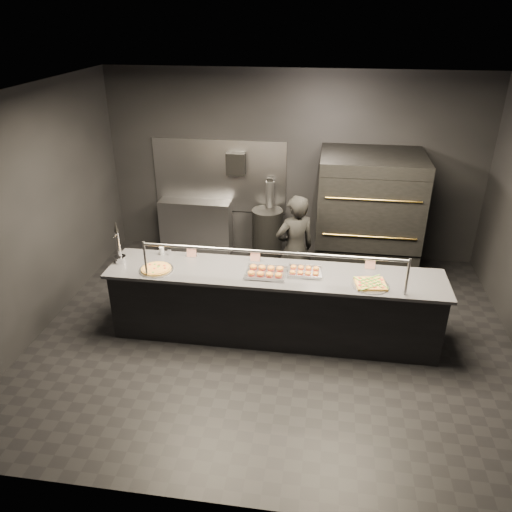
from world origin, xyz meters
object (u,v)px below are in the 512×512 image
round_pizza (156,269)px  slider_tray_b (304,271)px  prep_shelf (196,226)px  beer_tap (119,251)px  service_counter (274,304)px  pizza_oven (367,216)px  trash_bin (267,234)px  towel_dispenser (236,164)px  slider_tray_a (266,272)px  worker (295,249)px  square_pizza (370,284)px  fire_extinguisher (270,194)px

round_pizza → slider_tray_b: size_ratio=0.96×
prep_shelf → beer_tap: 2.44m
service_counter → pizza_oven: pizza_oven is taller
pizza_oven → trash_bin: 1.69m
pizza_oven → towel_dispenser: (-2.10, 0.49, 0.58)m
trash_bin → beer_tap: bearing=-125.4°
slider_tray_a → worker: bearing=74.9°
beer_tap → trash_bin: 2.81m
service_counter → prep_shelf: bearing=124.6°
service_counter → prep_shelf: size_ratio=3.42×
towel_dispenser → slider_tray_b: towel_dispenser is taller
service_counter → prep_shelf: (-1.60, 2.32, -0.01)m
prep_shelf → beer_tap: beer_tap is taller
prep_shelf → square_pizza: (2.73, -2.47, 0.49)m
slider_tray_b → worker: (-0.18, 0.92, -0.16)m
round_pizza → trash_bin: round_pizza is taller
slider_tray_a → trash_bin: (-0.26, 2.28, -0.53)m
pizza_oven → towel_dispenser: bearing=166.9°
round_pizza → square_pizza: square_pizza is taller
slider_tray_b → trash_bin: slider_tray_b is taller
pizza_oven → towel_dispenser: size_ratio=5.46×
pizza_oven → prep_shelf: pizza_oven is taller
service_counter → worker: worker is taller
service_counter → towel_dispenser: bearing=110.6°
round_pizza → square_pizza: bearing=0.0°
square_pizza → slider_tray_a: bearing=175.7°
prep_shelf → towel_dispenser: (0.70, 0.07, 1.10)m
towel_dispenser → fire_extinguisher: size_ratio=0.69×
prep_shelf → fire_extinguisher: 1.39m
service_counter → round_pizza: 1.52m
service_counter → fire_extinguisher: size_ratio=8.12×
slider_tray_a → slider_tray_b: 0.47m
slider_tray_a → square_pizza: (1.23, -0.09, -0.01)m
fire_extinguisher → square_pizza: size_ratio=1.17×
service_counter → slider_tray_b: 0.60m
service_counter → round_pizza: bearing=-174.1°
round_pizza → trash_bin: 2.65m
slider_tray_a → prep_shelf: bearing=122.2°
fire_extinguisher → service_counter: bearing=-81.7°
prep_shelf → trash_bin: size_ratio=1.41×
towel_dispenser → slider_tray_a: bearing=-71.9°
slider_tray_a → slider_tray_b: bearing=11.7°
beer_tap → slider_tray_a: (1.85, -0.05, -0.13)m
slider_tray_b → worker: 0.95m
slider_tray_a → slider_tray_b: size_ratio=1.13×
towel_dispenser → square_pizza: size_ratio=0.81×
round_pizza → worker: bearing=34.6°
pizza_oven → slider_tray_a: bearing=-123.6°
towel_dispenser → slider_tray_a: 2.64m
pizza_oven → beer_tap: (-3.15, -1.91, 0.11)m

